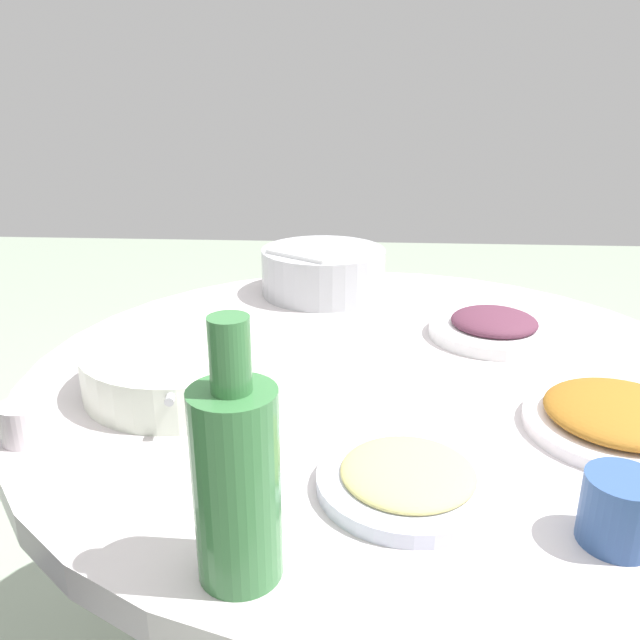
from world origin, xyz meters
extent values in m
cylinder|color=#99999E|center=(0.00, 0.00, 0.37)|extent=(0.10, 0.10, 0.67)
cylinder|color=silver|center=(0.00, 0.00, 0.72)|extent=(1.13, 1.13, 0.04)
cylinder|color=#B2B5BA|center=(0.12, -0.39, 0.79)|extent=(0.27, 0.27, 0.10)
ellipsoid|color=white|center=(0.12, -0.39, 0.80)|extent=(0.22, 0.22, 0.11)
cube|color=white|center=(0.16, -0.33, 0.84)|extent=(0.16, 0.13, 0.01)
cylinder|color=white|center=(0.30, 0.08, 0.78)|extent=(0.30, 0.30, 0.07)
cylinder|color=black|center=(0.30, 0.08, 0.77)|extent=(0.26, 0.26, 0.05)
cylinder|color=silver|center=(0.30, 0.08, 0.80)|extent=(0.06, 0.33, 0.01)
cylinder|color=white|center=(-0.21, -0.15, 0.75)|extent=(0.23, 0.23, 0.02)
ellipsoid|color=#572B3E|center=(-0.21, -0.15, 0.77)|extent=(0.15, 0.15, 0.04)
cylinder|color=white|center=(-0.31, 0.18, 0.75)|extent=(0.25, 0.25, 0.02)
ellipsoid|color=#9B611E|center=(-0.31, 0.18, 0.77)|extent=(0.19, 0.19, 0.04)
cylinder|color=silver|center=(-0.02, 0.33, 0.75)|extent=(0.21, 0.21, 0.02)
ellipsoid|color=#C9BE71|center=(-0.02, 0.33, 0.76)|extent=(0.15, 0.15, 0.03)
cylinder|color=#3A7640|center=(0.14, 0.47, 0.84)|extent=(0.08, 0.08, 0.19)
cylinder|color=#3A7640|center=(0.14, 0.47, 0.96)|extent=(0.04, 0.04, 0.07)
cylinder|color=white|center=(0.46, 0.25, 0.77)|extent=(0.06, 0.06, 0.05)
cylinder|color=#32528C|center=(-0.22, 0.40, 0.78)|extent=(0.08, 0.08, 0.07)
camera|label=1|loc=(0.04, 0.95, 1.18)|focal=36.22mm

